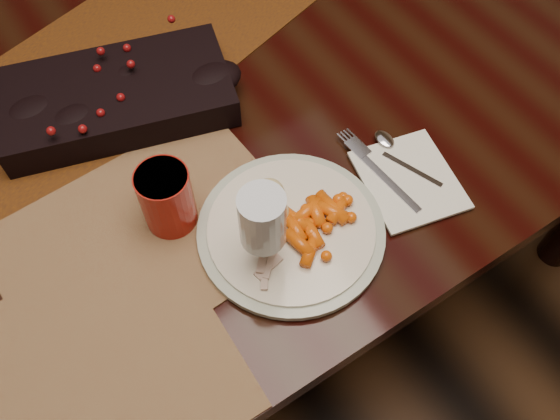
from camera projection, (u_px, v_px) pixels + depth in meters
floor at (234, 283)px, 1.66m from camera, size 5.00×5.00×0.00m
dining_table at (223, 213)px, 1.34m from camera, size 1.80×1.00×0.75m
table_runner at (134, 49)px, 1.08m from camera, size 1.69×0.81×0.00m
centerpiece at (115, 93)px, 0.97m from camera, size 0.41×0.29×0.08m
placemat_main at (147, 236)px, 0.88m from camera, size 0.44×0.34×0.00m
placemat_second at (60, 391)px, 0.76m from camera, size 0.44×0.33×0.00m
dinner_plate at (291, 230)px, 0.87m from camera, size 0.36×0.36×0.02m
baby_carrots at (323, 226)px, 0.85m from camera, size 0.13×0.11×0.02m
mashed_potatoes at (272, 199)px, 0.86m from camera, size 0.10×0.09×0.04m
turkey_shreds at (265, 270)px, 0.82m from camera, size 0.08×0.08×0.02m
napkin at (409, 180)px, 0.92m from camera, size 0.17×0.19×0.01m
fork at (382, 174)px, 0.92m from camera, size 0.04×0.17×0.00m
spoon at (403, 160)px, 0.94m from camera, size 0.07×0.13×0.00m
red_cup at (167, 198)px, 0.85m from camera, size 0.09×0.09×0.11m
wine_glass at (263, 235)px, 0.78m from camera, size 0.07×0.07×0.17m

